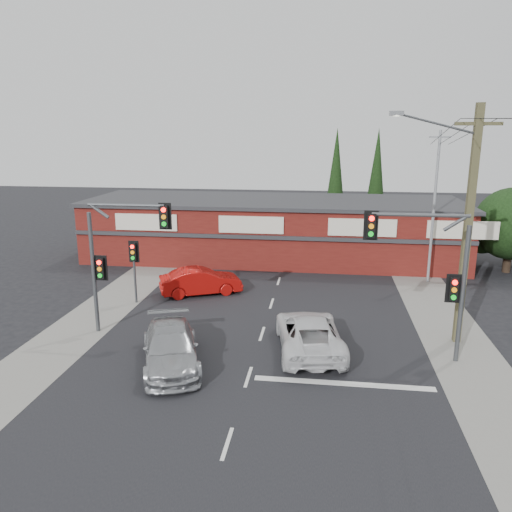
# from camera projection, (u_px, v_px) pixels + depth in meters

# --- Properties ---
(ground) EXTENTS (120.00, 120.00, 0.00)m
(ground) POSITION_uv_depth(u_px,v_px,m) (254.00, 360.00, 20.00)
(ground) COLOR black
(ground) RESTS_ON ground
(road_strip) EXTENTS (14.00, 70.00, 0.01)m
(road_strip) POSITION_uv_depth(u_px,v_px,m) (268.00, 316.00, 24.80)
(road_strip) COLOR black
(road_strip) RESTS_ON ground
(verge_left) EXTENTS (3.00, 70.00, 0.02)m
(verge_left) POSITION_uv_depth(u_px,v_px,m) (106.00, 308.00, 25.92)
(verge_left) COLOR gray
(verge_left) RESTS_ON ground
(verge_right) EXTENTS (3.00, 70.00, 0.02)m
(verge_right) POSITION_uv_depth(u_px,v_px,m) (445.00, 324.00, 23.69)
(verge_right) COLOR gray
(verge_right) RESTS_ON ground
(stop_line) EXTENTS (6.50, 0.35, 0.01)m
(stop_line) POSITION_uv_depth(u_px,v_px,m) (343.00, 383.00, 18.09)
(stop_line) COLOR silver
(stop_line) RESTS_ON ground
(white_suv) EXTENTS (3.32, 5.77, 1.51)m
(white_suv) POSITION_uv_depth(u_px,v_px,m) (309.00, 333.00, 20.74)
(white_suv) COLOR silver
(white_suv) RESTS_ON ground
(silver_suv) EXTENTS (3.65, 5.52, 1.49)m
(silver_suv) POSITION_uv_depth(u_px,v_px,m) (171.00, 348.00, 19.36)
(silver_suv) COLOR #A4A6A9
(silver_suv) RESTS_ON ground
(red_sedan) EXTENTS (4.78, 3.29, 1.49)m
(red_sedan) POSITION_uv_depth(u_px,v_px,m) (201.00, 281.00, 27.95)
(red_sedan) COLOR #B10E0A
(red_sedan) RESTS_ON ground
(lane_dashes) EXTENTS (0.12, 47.07, 0.01)m
(lane_dashes) POSITION_uv_depth(u_px,v_px,m) (267.00, 317.00, 24.55)
(lane_dashes) COLOR silver
(lane_dashes) RESTS_ON ground
(shop_building) EXTENTS (27.30, 8.40, 4.22)m
(shop_building) POSITION_uv_depth(u_px,v_px,m) (273.00, 228.00, 35.94)
(shop_building) COLOR #541410
(shop_building) RESTS_ON ground
(tree_cluster) EXTENTS (5.90, 5.10, 5.50)m
(tree_cluster) POSITION_uv_depth(u_px,v_px,m) (512.00, 227.00, 32.21)
(tree_cluster) COLOR #2D2116
(tree_cluster) RESTS_ON ground
(conifer_near) EXTENTS (1.80, 1.80, 9.25)m
(conifer_near) POSITION_uv_depth(u_px,v_px,m) (336.00, 174.00, 41.28)
(conifer_near) COLOR #2D2116
(conifer_near) RESTS_ON ground
(conifer_far) EXTENTS (1.80, 1.80, 9.25)m
(conifer_far) POSITION_uv_depth(u_px,v_px,m) (377.00, 173.00, 42.75)
(conifer_far) COLOR #2D2116
(conifer_far) RESTS_ON ground
(traffic_mast_left) EXTENTS (3.77, 0.27, 5.97)m
(traffic_mast_left) POSITION_uv_depth(u_px,v_px,m) (115.00, 248.00, 21.81)
(traffic_mast_left) COLOR #47494C
(traffic_mast_left) RESTS_ON ground
(traffic_mast_right) EXTENTS (3.96, 0.27, 5.97)m
(traffic_mast_right) POSITION_uv_depth(u_px,v_px,m) (434.00, 265.00, 19.11)
(traffic_mast_right) COLOR #47494C
(traffic_mast_right) RESTS_ON ground
(pedestal_signal) EXTENTS (0.55, 0.27, 3.38)m
(pedestal_signal) POSITION_uv_depth(u_px,v_px,m) (134.00, 259.00, 26.13)
(pedestal_signal) COLOR #47494C
(pedestal_signal) RESTS_ON ground
(utility_pole) EXTENTS (4.38, 0.59, 10.00)m
(utility_pole) POSITION_uv_depth(u_px,v_px,m) (465.00, 219.00, 20.47)
(utility_pole) COLOR brown
(utility_pole) RESTS_ON ground
(steel_pole) EXTENTS (1.20, 0.16, 9.00)m
(steel_pole) POSITION_uv_depth(u_px,v_px,m) (434.00, 205.00, 29.21)
(steel_pole) COLOR gray
(steel_pole) RESTS_ON ground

